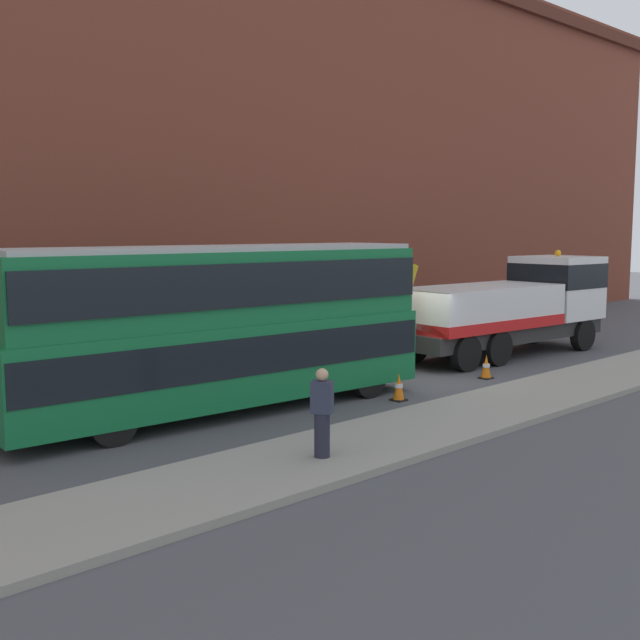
# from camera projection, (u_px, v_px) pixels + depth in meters

# --- Properties ---
(ground_plane) EXTENTS (120.00, 120.00, 0.00)m
(ground_plane) POSITION_uv_depth(u_px,v_px,m) (406.00, 378.00, 22.97)
(ground_plane) COLOR #4C4C51
(near_kerb) EXTENTS (60.00, 2.80, 0.15)m
(near_kerb) POSITION_uv_depth(u_px,v_px,m) (530.00, 398.00, 19.93)
(near_kerb) COLOR gray
(near_kerb) RESTS_ON ground_plane
(building_facade) EXTENTS (60.00, 1.50, 16.00)m
(building_facade) POSITION_uv_depth(u_px,v_px,m) (246.00, 128.00, 27.55)
(building_facade) COLOR brown
(building_facade) RESTS_ON ground_plane
(recovery_tow_truck) EXTENTS (10.21, 3.23, 3.67)m
(recovery_tow_truck) POSITION_uv_depth(u_px,v_px,m) (512.00, 305.00, 27.08)
(recovery_tow_truck) COLOR #2D2D2D
(recovery_tow_truck) RESTS_ON ground_plane
(double_decker_bus) EXTENTS (11.16, 3.28, 4.06)m
(double_decker_bus) POSITION_uv_depth(u_px,v_px,m) (220.00, 322.00, 18.47)
(double_decker_bus) COLOR #146B38
(double_decker_bus) RESTS_ON ground_plane
(pedestrian_onlooker) EXTENTS (0.43, 0.48, 1.71)m
(pedestrian_onlooker) POSITION_uv_depth(u_px,v_px,m) (322.00, 414.00, 14.47)
(pedestrian_onlooker) COLOR #232333
(pedestrian_onlooker) RESTS_ON near_kerb
(traffic_cone_near_bus) EXTENTS (0.36, 0.36, 0.72)m
(traffic_cone_near_bus) POSITION_uv_depth(u_px,v_px,m) (399.00, 388.00, 19.94)
(traffic_cone_near_bus) COLOR orange
(traffic_cone_near_bus) RESTS_ON ground_plane
(traffic_cone_midway) EXTENTS (0.36, 0.36, 0.72)m
(traffic_cone_midway) POSITION_uv_depth(u_px,v_px,m) (486.00, 367.00, 22.87)
(traffic_cone_midway) COLOR orange
(traffic_cone_midway) RESTS_ON ground_plane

